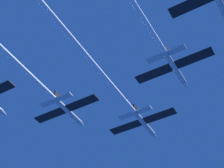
{
  "coord_description": "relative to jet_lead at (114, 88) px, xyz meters",
  "views": [
    {
      "loc": [
        34.46,
        -76.87,
        -63.34
      ],
      "look_at": [
        0.66,
        -18.76,
        0.23
      ],
      "focal_mm": 59.1,
      "sensor_mm": 36.0,
      "label": 1
    }
  ],
  "objects": [
    {
      "name": "jet_lead",
      "position": [
        0.0,
        0.0,
        0.0
      ],
      "size": [
        19.85,
        60.04,
        3.29
      ],
      "color": "#B2BAC6"
    },
    {
      "name": "jet_left_wing",
      "position": [
        -15.9,
        -14.83,
        0.63
      ],
      "size": [
        19.85,
        60.36,
        3.29
      ],
      "color": "#B2BAC6"
    },
    {
      "name": "jet_right_wing",
      "position": [
        15.77,
        -10.31,
        1.13
      ],
      "size": [
        19.85,
        50.37,
        3.29
      ],
      "color": "#B2BAC6"
    }
  ]
}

